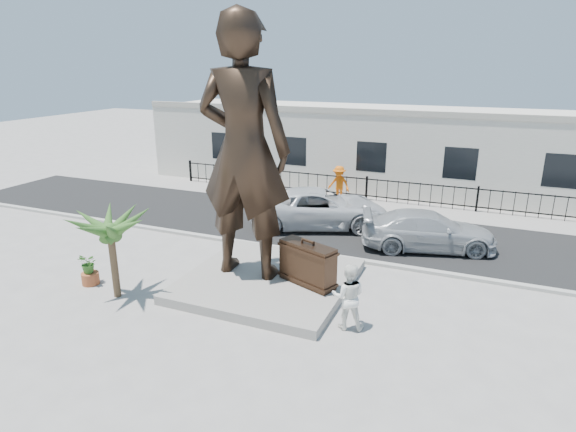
{
  "coord_description": "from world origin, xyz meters",
  "views": [
    {
      "loc": [
        5.67,
        -11.57,
        7.02
      ],
      "look_at": [
        0.0,
        2.0,
        2.3
      ],
      "focal_mm": 30.0,
      "sensor_mm": 36.0,
      "label": 1
    }
  ],
  "objects_px": {
    "statue": "(244,150)",
    "suitcase": "(307,264)",
    "tourist": "(348,297)",
    "car_white": "(319,208)"
  },
  "relations": [
    {
      "from": "statue",
      "to": "tourist",
      "type": "bearing_deg",
      "value": 153.94
    },
    {
      "from": "tourist",
      "to": "car_white",
      "type": "height_order",
      "value": "tourist"
    },
    {
      "from": "tourist",
      "to": "car_white",
      "type": "distance_m",
      "value": 8.64
    },
    {
      "from": "car_white",
      "to": "suitcase",
      "type": "bearing_deg",
      "value": 173.36
    },
    {
      "from": "suitcase",
      "to": "tourist",
      "type": "xyz_separation_m",
      "value": [
        1.78,
        -1.58,
        -0.03
      ]
    },
    {
      "from": "suitcase",
      "to": "car_white",
      "type": "bearing_deg",
      "value": 127.83
    },
    {
      "from": "suitcase",
      "to": "statue",
      "type": "bearing_deg",
      "value": -160.18
    },
    {
      "from": "suitcase",
      "to": "car_white",
      "type": "xyz_separation_m",
      "value": [
        -1.8,
        6.28,
        -0.12
      ]
    },
    {
      "from": "statue",
      "to": "suitcase",
      "type": "height_order",
      "value": "statue"
    },
    {
      "from": "suitcase",
      "to": "car_white",
      "type": "relative_size",
      "value": 0.31
    }
  ]
}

